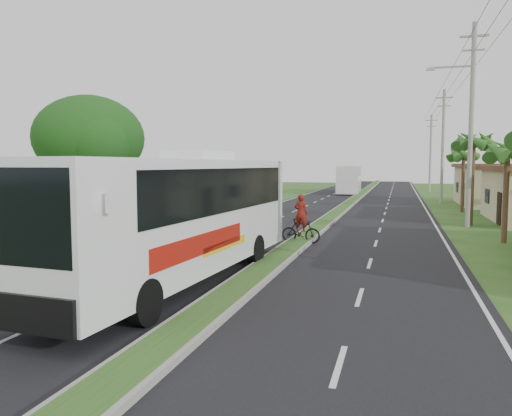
# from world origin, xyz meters

# --- Properties ---
(ground) EXTENTS (180.00, 180.00, 0.00)m
(ground) POSITION_xyz_m (0.00, 0.00, 0.00)
(ground) COLOR #22531E
(ground) RESTS_ON ground
(road_asphalt) EXTENTS (14.00, 160.00, 0.02)m
(road_asphalt) POSITION_xyz_m (0.00, 20.00, 0.01)
(road_asphalt) COLOR black
(road_asphalt) RESTS_ON ground
(median_strip) EXTENTS (1.20, 160.00, 0.18)m
(median_strip) POSITION_xyz_m (0.00, 20.00, 0.10)
(median_strip) COLOR gray
(median_strip) RESTS_ON ground
(lane_edge_left) EXTENTS (0.12, 160.00, 0.01)m
(lane_edge_left) POSITION_xyz_m (-6.70, 20.00, 0.00)
(lane_edge_left) COLOR silver
(lane_edge_left) RESTS_ON ground
(lane_edge_right) EXTENTS (0.12, 160.00, 0.01)m
(lane_edge_right) POSITION_xyz_m (6.70, 20.00, 0.00)
(lane_edge_right) COLOR silver
(lane_edge_right) RESTS_ON ground
(shop_far) EXTENTS (8.60, 11.60, 3.82)m
(shop_far) POSITION_xyz_m (14.00, 36.00, 1.93)
(shop_far) COLOR tan
(shop_far) RESTS_ON ground
(palm_verge_b) EXTENTS (2.40, 2.40, 5.05)m
(palm_verge_b) POSITION_xyz_m (9.40, 12.00, 4.36)
(palm_verge_b) COLOR #473321
(palm_verge_b) RESTS_ON ground
(palm_verge_c) EXTENTS (2.40, 2.40, 5.85)m
(palm_verge_c) POSITION_xyz_m (8.80, 19.00, 5.12)
(palm_verge_c) COLOR #473321
(palm_verge_c) RESTS_ON ground
(palm_verge_d) EXTENTS (2.40, 2.40, 5.25)m
(palm_verge_d) POSITION_xyz_m (9.30, 28.00, 4.55)
(palm_verge_d) COLOR #473321
(palm_verge_d) RESTS_ON ground
(shade_tree) EXTENTS (6.30, 6.00, 7.54)m
(shade_tree) POSITION_xyz_m (-12.11, 10.02, 5.03)
(shade_tree) COLOR #473321
(shade_tree) RESTS_ON ground
(utility_pole_b) EXTENTS (3.20, 0.28, 12.00)m
(utility_pole_b) POSITION_xyz_m (8.47, 18.00, 6.26)
(utility_pole_b) COLOR gray
(utility_pole_b) RESTS_ON ground
(utility_pole_c) EXTENTS (1.60, 0.28, 11.00)m
(utility_pole_c) POSITION_xyz_m (8.50, 38.00, 5.67)
(utility_pole_c) COLOR gray
(utility_pole_c) RESTS_ON ground
(utility_pole_d) EXTENTS (1.60, 0.28, 10.50)m
(utility_pole_d) POSITION_xyz_m (8.50, 58.00, 5.42)
(utility_pole_d) COLOR gray
(utility_pole_d) RESTS_ON ground
(coach_bus_main) EXTENTS (3.55, 13.16, 4.21)m
(coach_bus_main) POSITION_xyz_m (-2.07, 0.35, 2.31)
(coach_bus_main) COLOR white
(coach_bus_main) RESTS_ON ground
(coach_bus_far) EXTENTS (3.14, 12.27, 3.55)m
(coach_bus_far) POSITION_xyz_m (-1.80, 52.63, 2.01)
(coach_bus_far) COLOR white
(coach_bus_far) RESTS_ON ground
(motorcyclist) EXTENTS (1.95, 0.75, 2.36)m
(motorcyclist) POSITION_xyz_m (0.04, 9.20, 0.84)
(motorcyclist) COLOR black
(motorcyclist) RESTS_ON ground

